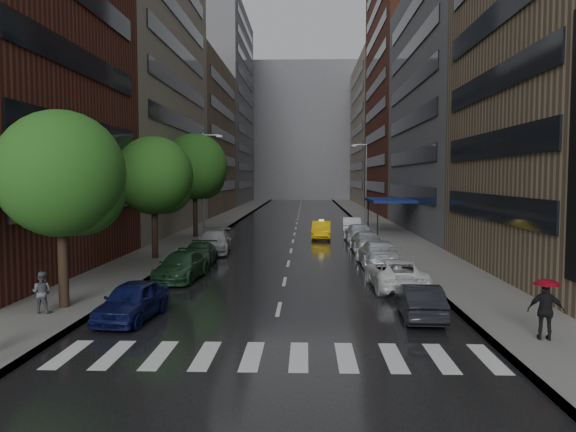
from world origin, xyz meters
name	(u,v)px	position (x,y,z in m)	size (l,w,h in m)	color
ground	(273,337)	(0.00, 0.00, 0.00)	(220.00, 220.00, 0.00)	gray
road	(297,221)	(0.00, 50.00, 0.01)	(14.00, 140.00, 0.01)	black
sidewalk_left	(224,220)	(-9.00, 50.00, 0.07)	(4.00, 140.00, 0.15)	gray
sidewalk_right	(371,220)	(9.00, 50.00, 0.07)	(4.00, 140.00, 0.15)	gray
crosswalk	(276,356)	(0.20, -2.00, 0.01)	(13.15, 2.80, 0.01)	silver
buildings_left	(189,99)	(-15.00, 58.79, 15.99)	(8.00, 108.00, 38.00)	maroon
buildings_right	(412,103)	(15.00, 56.70, 15.03)	(8.05, 109.10, 36.00)	#937A5B
building_far	(302,133)	(0.00, 118.00, 16.00)	(40.00, 14.00, 32.00)	slate
tree_near	(61,174)	(-8.60, 3.51, 5.47)	(5.02, 5.02, 8.00)	#382619
tree_mid	(154,176)	(-8.60, 17.08, 5.43)	(4.98, 4.98, 7.94)	#382619
tree_far	(195,167)	(-8.60, 30.17, 6.24)	(5.72, 5.72, 9.12)	#382619
taxi	(321,230)	(2.41, 30.23, 0.76)	(1.60, 4.59, 1.51)	#EBB70C
parked_cars_left	(193,257)	(-5.40, 13.41, 0.74)	(2.59, 23.67, 1.60)	#0E1344
parked_cars_right	(371,246)	(5.40, 18.92, 0.75)	(2.60, 36.63, 1.56)	black
ped_black_umbrella	(42,281)	(-9.01, 2.50, 1.39)	(0.96, 0.98, 2.09)	#55565B
ped_red_umbrella	(546,303)	(8.77, -0.48, 1.33)	(1.18, 0.82, 2.01)	black
street_lamp_left	(205,182)	(-7.72, 30.00, 4.89)	(1.74, 0.22, 9.00)	gray
street_lamp_right	(365,181)	(7.72, 45.00, 4.89)	(1.74, 0.22, 9.00)	gray
awning	(389,200)	(8.98, 35.00, 3.13)	(4.00, 8.00, 3.12)	navy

